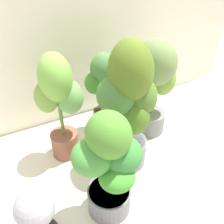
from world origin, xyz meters
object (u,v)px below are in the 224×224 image
potted_plant_back_left (59,100)px  potted_plant_back_center (105,88)px  potted_plant_center (129,103)px  potted_plant_front_left (109,164)px  potted_plant_back_right (154,81)px  floor_fan (35,211)px

potted_plant_back_left → potted_plant_back_center: (0.40, 0.14, -0.09)m
potted_plant_center → potted_plant_back_center: (0.04, 0.43, -0.13)m
potted_plant_front_left → potted_plant_back_right: potted_plant_back_right is taller
potted_plant_back_right → potted_plant_center: bearing=-147.5°
potted_plant_front_left → potted_plant_back_center: 0.78m
potted_plant_center → floor_fan: size_ratio=2.58×
potted_plant_back_right → floor_fan: size_ratio=2.22×
potted_plant_back_left → floor_fan: size_ratio=2.27×
potted_plant_center → potted_plant_back_center: 0.45m
potted_plant_back_center → potted_plant_back_right: bearing=-32.9°
potted_plant_front_left → potted_plant_center: potted_plant_center is taller
potted_plant_back_right → floor_fan: bearing=-154.9°
potted_plant_back_left → potted_plant_front_left: bearing=-82.6°
potted_plant_back_left → potted_plant_back_center: potted_plant_back_left is taller
potted_plant_back_left → potted_plant_back_right: (0.71, -0.06, -0.01)m
potted_plant_center → potted_plant_back_right: bearing=32.5°
potted_plant_front_left → potted_plant_center: (0.28, 0.28, 0.13)m
potted_plant_back_right → floor_fan: 1.17m
potted_plant_back_right → potted_plant_back_center: size_ratio=1.17×
potted_plant_front_left → potted_plant_center: size_ratio=0.77×
potted_plant_back_left → potted_plant_back_center: 0.43m
potted_plant_back_center → floor_fan: potted_plant_back_center is taller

